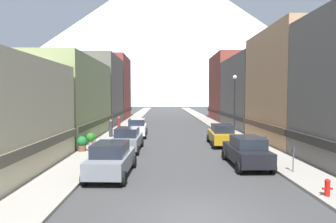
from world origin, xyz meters
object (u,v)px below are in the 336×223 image
(pedestrian_0, at_px, (111,129))
(streetlamp_right, at_px, (235,98))
(fire_hydrant_near, at_px, (327,187))
(parking_meter_near, at_px, (293,156))
(car_left_2, at_px, (137,128))
(pedestrian_1, at_px, (119,124))
(car_left_1, at_px, (128,139))
(potted_plant_2, at_px, (91,138))
(potted_plant_1, at_px, (94,138))
(car_right_0, at_px, (247,151))
(trash_bin_right, at_px, (263,143))
(potted_plant_0, at_px, (82,143))
(car_left_0, at_px, (111,159))
(car_right_1, at_px, (222,135))

(pedestrian_0, relative_size, streetlamp_right, 0.29)
(fire_hydrant_near, xyz_separation_m, parking_meter_near, (0.30, 3.61, 0.49))
(car_left_2, distance_m, pedestrian_1, 4.69)
(car_left_1, bearing_deg, fire_hydrant_near, -47.81)
(car_left_2, relative_size, potted_plant_2, 4.40)
(potted_plant_1, height_order, pedestrian_1, pedestrian_1)
(car_right_0, bearing_deg, car_left_2, 121.69)
(car_right_0, height_order, trash_bin_right, car_right_0)
(potted_plant_1, bearing_deg, car_left_2, 57.03)
(car_right_0, xyz_separation_m, trash_bin_right, (2.55, 4.46, -0.26))
(potted_plant_1, xyz_separation_m, pedestrian_1, (0.75, 8.93, 0.31))
(car_left_2, relative_size, parking_meter_near, 3.34)
(trash_bin_right, bearing_deg, pedestrian_1, 136.74)
(potted_plant_0, relative_size, potted_plant_1, 1.41)
(car_left_1, xyz_separation_m, trash_bin_right, (10.15, -0.37, -0.26))
(car_right_0, xyz_separation_m, potted_plant_2, (-10.80, 6.46, -0.16))
(car_right_0, relative_size, trash_bin_right, 4.51)
(car_left_0, xyz_separation_m, potted_plant_2, (-3.20, 8.33, -0.16))
(car_right_0, bearing_deg, potted_plant_1, 145.64)
(fire_hydrant_near, distance_m, trash_bin_right, 9.87)
(potted_plant_2, distance_m, streetlamp_right, 13.02)
(car_left_1, distance_m, car_right_1, 7.91)
(streetlamp_right, bearing_deg, car_left_0, -130.11)
(potted_plant_1, relative_size, potted_plant_2, 0.75)
(trash_bin_right, height_order, pedestrian_1, pedestrian_1)
(trash_bin_right, relative_size, pedestrian_0, 0.58)
(car_right_0, relative_size, streetlamp_right, 0.75)
(car_left_1, bearing_deg, car_left_0, -90.01)
(car_left_0, distance_m, car_right_1, 11.69)
(potted_plant_2, bearing_deg, streetlamp_right, 11.60)
(fire_hydrant_near, height_order, streetlamp_right, streetlamp_right)
(trash_bin_right, bearing_deg, car_right_0, -119.77)
(fire_hydrant_near, distance_m, streetlamp_right, 14.78)
(fire_hydrant_near, height_order, potted_plant_2, potted_plant_2)
(car_right_1, bearing_deg, potted_plant_2, -177.07)
(car_left_1, distance_m, trash_bin_right, 10.16)
(fire_hydrant_near, height_order, pedestrian_1, pedestrian_1)
(trash_bin_right, distance_m, pedestrian_1, 17.30)
(car_left_0, relative_size, potted_plant_1, 5.88)
(parking_meter_near, distance_m, streetlamp_right, 11.18)
(car_left_2, xyz_separation_m, potted_plant_1, (-3.20, -4.93, -0.33))
(car_left_0, height_order, car_right_0, same)
(pedestrian_0, bearing_deg, pedestrian_1, 90.00)
(car_right_1, xyz_separation_m, potted_plant_0, (-10.80, -2.99, -0.17))
(car_right_0, distance_m, potted_plant_0, 11.53)
(fire_hydrant_near, bearing_deg, car_left_0, 159.23)
(parking_meter_near, relative_size, potted_plant_0, 1.24)
(trash_bin_right, relative_size, streetlamp_right, 0.17)
(fire_hydrant_near, relative_size, pedestrian_0, 0.42)
(car_left_2, distance_m, potted_plant_1, 5.89)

